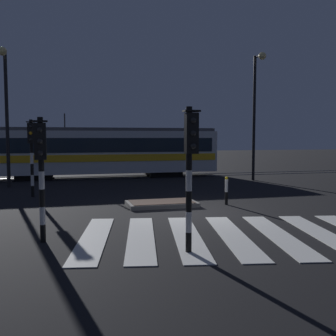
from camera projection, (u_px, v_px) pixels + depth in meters
name	position (u px, v px, depth m)	size (l,w,h in m)	color
ground_plane	(193.00, 213.00, 13.67)	(120.00, 120.00, 0.00)	black
rail_near	(133.00, 178.00, 25.43)	(80.00, 0.12, 0.03)	#59595E
rail_far	(130.00, 176.00, 26.81)	(80.00, 0.12, 0.03)	#59595E
crosswalk_zebra	(233.00, 235.00, 10.48)	(8.85, 6.21, 0.02)	silver
traffic_island	(162.00, 204.00, 15.04)	(2.65, 1.45, 0.18)	slate
traffic_light_kerb_mid_left	(190.00, 157.00, 8.70)	(0.36, 0.42, 3.33)	black
traffic_light_corner_far_left	(31.00, 146.00, 17.11)	(0.36, 0.42, 3.42)	black
traffic_light_corner_near_left	(41.00, 160.00, 9.62)	(0.36, 0.42, 3.14)	black
street_lamp_trackside_left	(6.00, 101.00, 20.05)	(0.44, 1.21, 7.10)	black
street_lamp_trackside_right	(256.00, 102.00, 23.45)	(0.44, 1.21, 7.57)	black
tram	(101.00, 151.00, 25.47)	(15.37, 2.58, 4.15)	silver
bollard_island_edge	(226.00, 191.00, 15.29)	(0.12, 0.12, 1.11)	black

